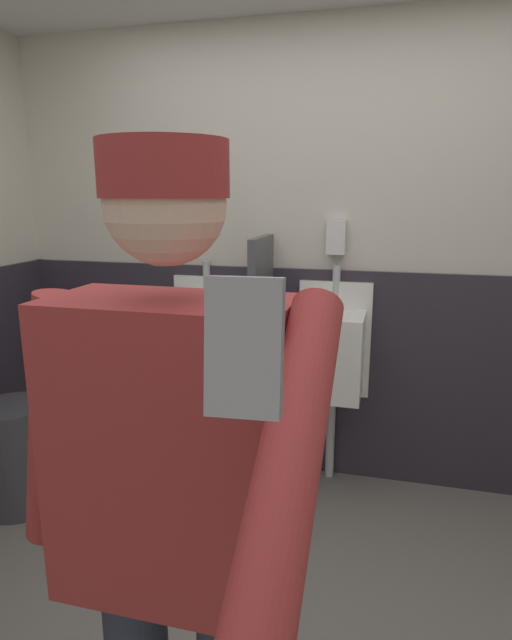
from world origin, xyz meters
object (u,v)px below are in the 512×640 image
Objects in this scene: person at (175,503)px; cell_phone at (245,347)px; urinal_left at (201,344)px; urinal_middle at (331,353)px; soap_dispenser at (336,237)px; trash_bin at (17,455)px.

cell_phone is (0.29, -0.50, 0.49)m from person.
urinal_left and urinal_middle have the same top height.
person is 9.49× the size of soap_dispenser.
trash_bin is 3.13× the size of soap_dispenser.
trash_bin is (-1.55, -0.63, -0.50)m from urinal_middle.
cell_phone is at bearing -68.35° from urinal_left.
urinal_left is 0.97m from soap_dispenser.
soap_dispenser is (0.09, 2.01, 0.38)m from person.
person is 2.04m from soap_dispenser.
cell_phone is 0.20× the size of trash_bin.
person is at bearing -92.44° from soap_dispenser.
cell_phone is 0.61× the size of soap_dispenser.
soap_dispenser is (1.55, 0.74, 1.11)m from trash_bin.
urinal_left is at bearing -170.84° from soap_dispenser.
urinal_left is at bearing 109.17° from person.
soap_dispenser is at bearing 87.56° from person.
trash_bin is at bearing -154.28° from soap_dispenser.
trash_bin is at bearing 130.24° from cell_phone.
urinal_middle is 11.27× the size of cell_phone.
person is 3.04× the size of trash_bin.
urinal_middle is at bearing 21.91° from trash_bin.
soap_dispenser is (-0.01, 0.12, 0.61)m from urinal_middle.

